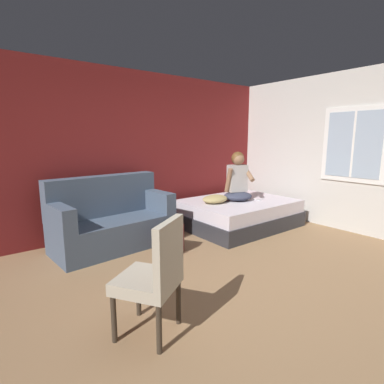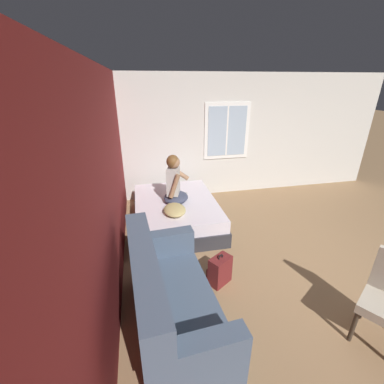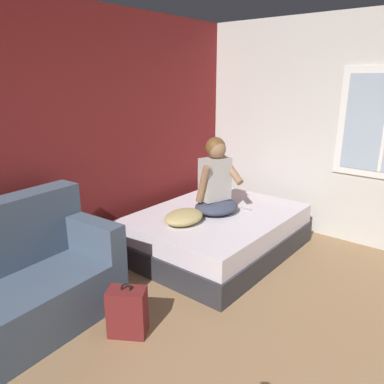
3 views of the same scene
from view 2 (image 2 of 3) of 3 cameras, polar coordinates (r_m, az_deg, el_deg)
name	(u,v)px [view 2 (image 2 of 3)]	position (r m, az deg, el deg)	size (l,w,h in m)	color
ground_plane	(319,274)	(4.23, 26.48, -16.05)	(40.00, 40.00, 0.00)	#93704C
wall_back_accent	(98,208)	(2.74, -20.08, -3.35)	(11.19, 0.16, 2.70)	maroon
wall_side_with_window	(241,136)	(6.20, 10.94, 12.17)	(0.19, 6.86, 2.70)	silver
bed	(176,212)	(4.88, -3.61, -4.51)	(1.97, 1.52, 0.48)	#2D2D33
couch	(169,302)	(2.93, -5.13, -23.18)	(1.76, 0.95, 1.04)	#47566B
person_seated	(175,183)	(4.60, -3.90, 1.95)	(0.63, 0.57, 0.88)	#383D51
backpack	(219,270)	(3.60, 6.11, -16.95)	(0.34, 0.35, 0.46)	maroon
throw_pillow	(175,210)	(4.28, -3.86, -3.96)	(0.48, 0.36, 0.14)	tan
cell_phone	(184,193)	(5.05, -1.87, -0.30)	(0.07, 0.14, 0.01)	#B7B7BC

